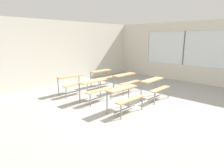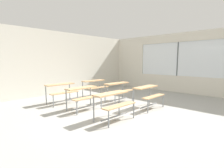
# 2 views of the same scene
# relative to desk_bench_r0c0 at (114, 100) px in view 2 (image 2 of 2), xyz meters

# --- Properties ---
(ground) EXTENTS (10.00, 9.00, 0.05)m
(ground) POSITION_rel_desk_bench_r0c0_xyz_m (0.44, 0.14, -0.59)
(ground) COLOR #9E9E99
(wall_back) EXTENTS (10.00, 0.12, 3.00)m
(wall_back) POSITION_rel_desk_bench_r0c0_xyz_m (0.44, 4.64, 0.94)
(wall_back) COLOR silver
(wall_back) RESTS_ON ground
(wall_right) EXTENTS (0.12, 9.00, 3.00)m
(wall_right) POSITION_rel_desk_bench_r0c0_xyz_m (5.44, 0.01, 0.88)
(wall_right) COLOR silver
(wall_right) RESTS_ON ground
(desk_bench_r0c0) EXTENTS (1.10, 0.59, 0.74)m
(desk_bench_r0c0) POSITION_rel_desk_bench_r0c0_xyz_m (0.00, 0.00, 0.00)
(desk_bench_r0c0) COLOR tan
(desk_bench_r0c0) RESTS_ON ground
(desk_bench_r0c1) EXTENTS (1.11, 0.60, 0.74)m
(desk_bench_r0c1) POSITION_rel_desk_bench_r0c0_xyz_m (1.68, -0.03, 0.00)
(desk_bench_r0c1) COLOR tan
(desk_bench_r0c1) RESTS_ON ground
(desk_bench_r1c0) EXTENTS (1.11, 0.62, 0.74)m
(desk_bench_r1c0) POSITION_rel_desk_bench_r0c0_xyz_m (0.04, 1.39, 0.00)
(desk_bench_r1c0) COLOR tan
(desk_bench_r1c0) RESTS_ON ground
(desk_bench_r1c1) EXTENTS (1.12, 0.63, 0.74)m
(desk_bench_r1c1) POSITION_rel_desk_bench_r0c0_xyz_m (1.73, 1.36, 0.00)
(desk_bench_r1c1) COLOR tan
(desk_bench_r1c1) RESTS_ON ground
(desk_bench_r2c0) EXTENTS (1.11, 0.60, 0.74)m
(desk_bench_r2c0) POSITION_rel_desk_bench_r0c0_xyz_m (0.00, 2.70, 0.00)
(desk_bench_r2c0) COLOR tan
(desk_bench_r2c0) RESTS_ON ground
(desk_bench_r2c1) EXTENTS (1.11, 0.61, 0.74)m
(desk_bench_r2c1) POSITION_rel_desk_bench_r0c0_xyz_m (1.70, 2.75, 0.00)
(desk_bench_r2c1) COLOR tan
(desk_bench_r2c1) RESTS_ON ground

